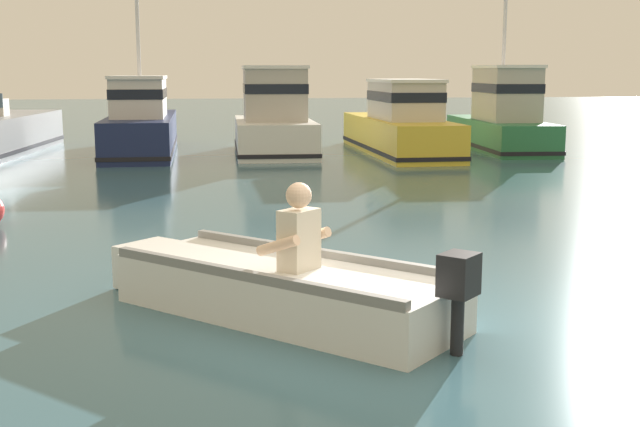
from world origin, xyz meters
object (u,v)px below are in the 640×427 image
moored_boat_navy (141,124)px  moored_boat_yellow (400,126)px  rowboat_with_person (279,287)px  moored_boat_grey (3,135)px  moored_boat_green (502,119)px  moored_boat_white (274,122)px

moored_boat_navy → moored_boat_yellow: moored_boat_navy is taller
rowboat_with_person → moored_boat_grey: moored_boat_grey is taller
moored_boat_navy → moored_boat_yellow: size_ratio=1.02×
moored_boat_grey → moored_boat_yellow: size_ratio=0.97×
moored_boat_grey → moored_boat_navy: (3.63, -0.72, 0.28)m
moored_boat_navy → rowboat_with_person: bearing=-81.6°
moored_boat_yellow → moored_boat_green: bearing=10.9°
moored_boat_grey → moored_boat_white: bearing=-11.6°
moored_boat_grey → moored_boat_yellow: 10.45m
moored_boat_grey → moored_boat_white: 7.19m
moored_boat_grey → moored_boat_yellow: bearing=-9.2°
moored_boat_white → moored_boat_navy: bearing=167.9°
moored_boat_white → moored_boat_yellow: 3.28m
moored_boat_grey → rowboat_with_person: bearing=-69.5°
rowboat_with_person → moored_boat_navy: bearing=98.4°
rowboat_with_person → moored_boat_yellow: (4.48, 13.88, 0.47)m
moored_boat_grey → moored_boat_navy: 3.71m
rowboat_with_person → moored_boat_white: bearing=85.1°
moored_boat_yellow → moored_boat_green: moored_boat_green is taller
moored_boat_grey → moored_boat_navy: bearing=-11.1°
rowboat_with_person → moored_boat_grey: size_ratio=0.48×
rowboat_with_person → moored_boat_navy: size_ratio=0.46×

